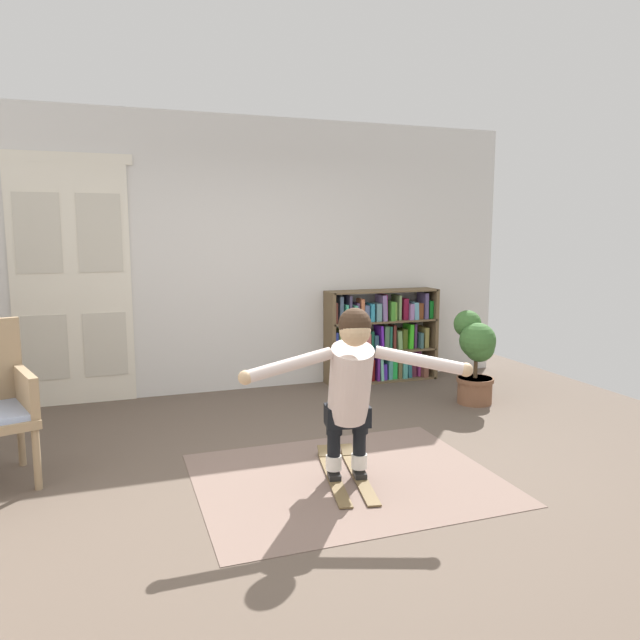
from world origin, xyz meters
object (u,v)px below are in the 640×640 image
person_skier (351,381)px  skis_pair (346,474)px  potted_plant (476,350)px  bookshelf (381,337)px

person_skier → skis_pair: bearing=79.1°
potted_plant → person_skier: bearing=-143.3°
bookshelf → person_skier: size_ratio=0.90×
bookshelf → potted_plant: bearing=-66.0°
potted_plant → skis_pair: potted_plant is taller
skis_pair → person_skier: (-0.03, -0.16, 0.71)m
bookshelf → potted_plant: size_ratio=1.42×
potted_plant → person_skier: size_ratio=0.63×
bookshelf → person_skier: bearing=-119.0°
potted_plant → skis_pair: size_ratio=0.93×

